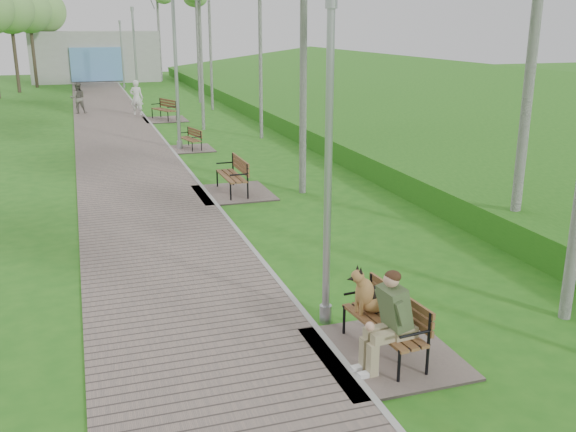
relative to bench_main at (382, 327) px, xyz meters
The scene contains 14 objects.
walkway 19.90m from the bench_main, 96.70° to the left, with size 3.50×67.00×0.04m, color #6D5F58.
kerb 19.77m from the bench_main, 91.66° to the left, with size 0.10×67.00×0.05m, color #999993.
embankment 21.54m from the bench_main, 57.95° to the left, with size 14.00×70.00×1.60m, color #3D8420.
building_north 49.30m from the bench_main, 92.41° to the left, with size 10.00×5.20×4.00m.
bench_main is the anchor object (origin of this frame).
bench_second 9.72m from the bench_main, 89.35° to the left, with size 2.06×2.29×1.26m.
bench_third 16.71m from the bench_main, 89.54° to the left, with size 1.58×1.76×0.97m.
bench_far 24.82m from the bench_main, 89.47° to the left, with size 2.04×2.26×1.25m.
lamp_post_near 2.33m from the bench_main, 104.37° to the left, with size 0.20×0.20×5.08m.
lamp_post_second 16.98m from the bench_main, 90.87° to the left, with size 0.22×0.22×5.71m.
lamp_post_third 33.02m from the bench_main, 90.48° to the left, with size 0.21×0.21×5.56m.
lamp_post_far 42.16m from the bench_main, 90.54° to the left, with size 0.19×0.19×4.82m.
pedestrian_near 26.88m from the bench_main, 91.88° to the left, with size 0.67×0.44×1.83m, color white.
pedestrian_far 28.75m from the bench_main, 97.54° to the left, with size 0.80×0.62×1.65m, color slate.
Camera 1 is at (-3.27, -5.72, 4.64)m, focal length 40.00 mm.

